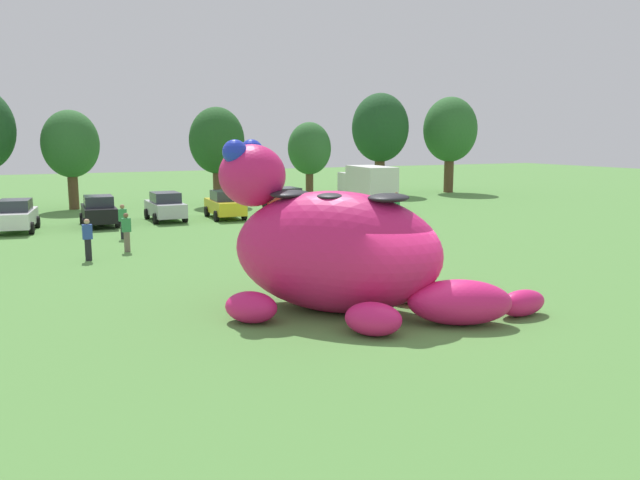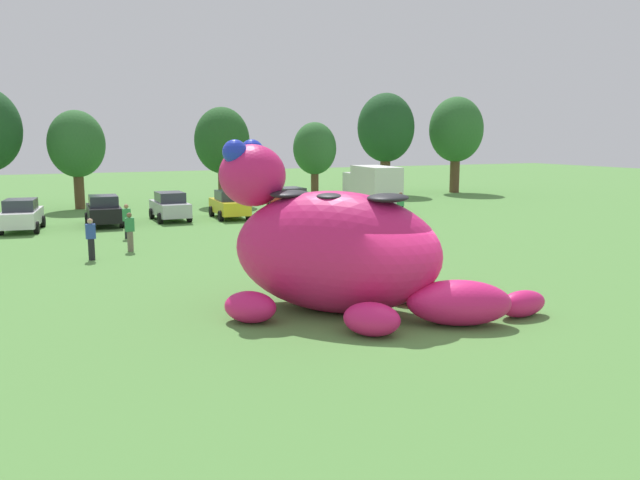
{
  "view_description": "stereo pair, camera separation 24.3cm",
  "coord_description": "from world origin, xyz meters",
  "px_view_note": "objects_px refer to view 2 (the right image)",
  "views": [
    {
      "loc": [
        -9.32,
        -13.96,
        4.97
      ],
      "look_at": [
        -1.21,
        2.9,
        1.93
      ],
      "focal_mm": 35.7,
      "sensor_mm": 36.0,
      "label": 1
    },
    {
      "loc": [
        -9.1,
        -14.07,
        4.97
      ],
      "look_at": [
        -1.21,
        2.9,
        1.93
      ],
      "focal_mm": 35.7,
      "sensor_mm": 36.0,
      "label": 2
    }
  ],
  "objects_px": {
    "spectator_mid_field": "(400,207)",
    "spectator_wandering": "(91,239)",
    "car_white": "(22,215)",
    "car_red": "(290,200)",
    "box_truck": "(372,185)",
    "giant_inflatable_creature": "(335,250)",
    "spectator_near_inflatable": "(127,221)",
    "spectator_by_cars": "(271,241)",
    "car_silver": "(170,206)",
    "spectator_far_side": "(130,232)",
    "car_black": "(104,210)",
    "car_yellow": "(230,204)"
  },
  "relations": [
    {
      "from": "car_white",
      "to": "car_yellow",
      "type": "bearing_deg",
      "value": 3.04
    },
    {
      "from": "spectator_by_cars",
      "to": "car_silver",
      "type": "bearing_deg",
      "value": 93.67
    },
    {
      "from": "car_red",
      "to": "spectator_by_cars",
      "type": "height_order",
      "value": "car_red"
    },
    {
      "from": "box_truck",
      "to": "spectator_far_side",
      "type": "xyz_separation_m",
      "value": [
        -18.27,
        -10.82,
        -0.75
      ]
    },
    {
      "from": "car_black",
      "to": "spectator_wandering",
      "type": "xyz_separation_m",
      "value": [
        -1.66,
        -10.49,
        -0.01
      ]
    },
    {
      "from": "car_silver",
      "to": "box_truck",
      "type": "xyz_separation_m",
      "value": [
        14.5,
        1.08,
        0.74
      ]
    },
    {
      "from": "giant_inflatable_creature",
      "to": "car_silver",
      "type": "relative_size",
      "value": 2.14
    },
    {
      "from": "spectator_by_cars",
      "to": "spectator_wandering",
      "type": "distance_m",
      "value": 7.36
    },
    {
      "from": "spectator_wandering",
      "to": "car_white",
      "type": "bearing_deg",
      "value": 104.21
    },
    {
      "from": "spectator_mid_field",
      "to": "spectator_wandering",
      "type": "relative_size",
      "value": 1.0
    },
    {
      "from": "spectator_near_inflatable",
      "to": "car_red",
      "type": "bearing_deg",
      "value": 29.03
    },
    {
      "from": "car_red",
      "to": "spectator_wandering",
      "type": "height_order",
      "value": "car_red"
    },
    {
      "from": "car_black",
      "to": "spectator_by_cars",
      "type": "height_order",
      "value": "car_black"
    },
    {
      "from": "car_white",
      "to": "car_yellow",
      "type": "relative_size",
      "value": 1.03
    },
    {
      "from": "spectator_wandering",
      "to": "spectator_mid_field",
      "type": "bearing_deg",
      "value": 16.17
    },
    {
      "from": "car_white",
      "to": "car_silver",
      "type": "bearing_deg",
      "value": 7.48
    },
    {
      "from": "giant_inflatable_creature",
      "to": "car_white",
      "type": "xyz_separation_m",
      "value": [
        -8.16,
        21.16,
        -0.93
      ]
    },
    {
      "from": "car_white",
      "to": "car_red",
      "type": "height_order",
      "value": "same"
    },
    {
      "from": "box_truck",
      "to": "spectator_wandering",
      "type": "xyz_separation_m",
      "value": [
        -20.02,
        -12.22,
        -0.75
      ]
    },
    {
      "from": "car_black",
      "to": "car_silver",
      "type": "height_order",
      "value": "same"
    },
    {
      "from": "car_red",
      "to": "box_truck",
      "type": "relative_size",
      "value": 0.62
    },
    {
      "from": "spectator_mid_field",
      "to": "spectator_by_cars",
      "type": "bearing_deg",
      "value": -142.88
    },
    {
      "from": "car_red",
      "to": "car_black",
      "type": "bearing_deg",
      "value": -175.86
    },
    {
      "from": "car_red",
      "to": "spectator_near_inflatable",
      "type": "relative_size",
      "value": 2.4
    },
    {
      "from": "box_truck",
      "to": "spectator_far_side",
      "type": "bearing_deg",
      "value": -149.37
    },
    {
      "from": "car_red",
      "to": "spectator_mid_field",
      "type": "distance_m",
      "value": 7.69
    },
    {
      "from": "car_white",
      "to": "car_yellow",
      "type": "distance_m",
      "value": 11.66
    },
    {
      "from": "car_yellow",
      "to": "car_red",
      "type": "bearing_deg",
      "value": 8.58
    },
    {
      "from": "box_truck",
      "to": "spectator_mid_field",
      "type": "xyz_separation_m",
      "value": [
        -2.0,
        -7.0,
        -0.75
      ]
    },
    {
      "from": "car_black",
      "to": "box_truck",
      "type": "xyz_separation_m",
      "value": [
        18.36,
        1.73,
        0.74
      ]
    },
    {
      "from": "car_black",
      "to": "car_red",
      "type": "bearing_deg",
      "value": 4.14
    },
    {
      "from": "spectator_by_cars",
      "to": "spectator_wandering",
      "type": "relative_size",
      "value": 1.0
    },
    {
      "from": "car_black",
      "to": "car_silver",
      "type": "xyz_separation_m",
      "value": [
        3.86,
        0.65,
        0.0
      ]
    },
    {
      "from": "spectator_by_cars",
      "to": "spectator_far_side",
      "type": "bearing_deg",
      "value": 133.81
    },
    {
      "from": "giant_inflatable_creature",
      "to": "spectator_near_inflatable",
      "type": "height_order",
      "value": "giant_inflatable_creature"
    },
    {
      "from": "giant_inflatable_creature",
      "to": "box_truck",
      "type": "distance_m",
      "value": 27.4
    },
    {
      "from": "spectator_by_cars",
      "to": "giant_inflatable_creature",
      "type": "bearing_deg",
      "value": -96.44
    },
    {
      "from": "box_truck",
      "to": "spectator_wandering",
      "type": "relative_size",
      "value": 3.86
    },
    {
      "from": "car_white",
      "to": "car_red",
      "type": "relative_size",
      "value": 1.05
    },
    {
      "from": "giant_inflatable_creature",
      "to": "car_black",
      "type": "xyz_separation_m",
      "value": [
        -3.95,
        21.58,
        -0.93
      ]
    },
    {
      "from": "box_truck",
      "to": "spectator_near_inflatable",
      "type": "distance_m",
      "value": 19.24
    },
    {
      "from": "car_white",
      "to": "spectator_wandering",
      "type": "distance_m",
      "value": 10.4
    },
    {
      "from": "car_black",
      "to": "car_yellow",
      "type": "height_order",
      "value": "same"
    },
    {
      "from": "car_yellow",
      "to": "spectator_by_cars",
      "type": "relative_size",
      "value": 2.45
    },
    {
      "from": "giant_inflatable_creature",
      "to": "spectator_by_cars",
      "type": "height_order",
      "value": "giant_inflatable_creature"
    },
    {
      "from": "spectator_by_cars",
      "to": "car_white",
      "type": "bearing_deg",
      "value": 123.55
    },
    {
      "from": "car_red",
      "to": "spectator_far_side",
      "type": "relative_size",
      "value": 2.4
    },
    {
      "from": "car_silver",
      "to": "box_truck",
      "type": "height_order",
      "value": "box_truck"
    },
    {
      "from": "spectator_wandering",
      "to": "car_silver",
      "type": "bearing_deg",
      "value": 63.63
    },
    {
      "from": "giant_inflatable_creature",
      "to": "spectator_mid_field",
      "type": "bearing_deg",
      "value": 52.74
    }
  ]
}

